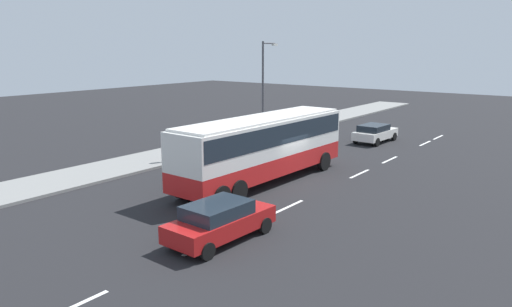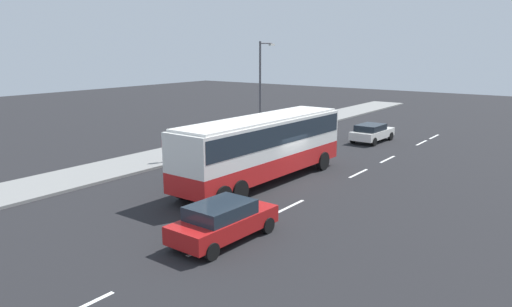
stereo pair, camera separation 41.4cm
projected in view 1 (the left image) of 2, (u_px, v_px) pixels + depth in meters
name	position (u px, v px, depth m)	size (l,w,h in m)	color
ground_plane	(287.00, 180.00, 26.69)	(120.00, 120.00, 0.00)	black
sidewalk_curb	(167.00, 156.00, 32.39)	(80.00, 4.00, 0.15)	gray
lane_centreline	(350.00, 178.00, 27.11)	(35.69, 0.16, 0.01)	white
coach_bus	(263.00, 142.00, 25.84)	(11.93, 3.01, 3.55)	red
car_white_minivan	(375.00, 133.00, 37.29)	(4.39, 2.09, 1.40)	white
car_red_compact	(220.00, 220.00, 18.18)	(4.56, 2.08, 1.51)	#B21919
pedestrian_near_curb	(259.00, 125.00, 39.16)	(0.32, 0.32, 1.60)	black
pedestrian_at_crossing	(166.00, 147.00, 30.18)	(0.32, 0.32, 1.61)	#38334C
street_lamp	(264.00, 84.00, 37.17)	(1.87, 0.24, 7.49)	#47474C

